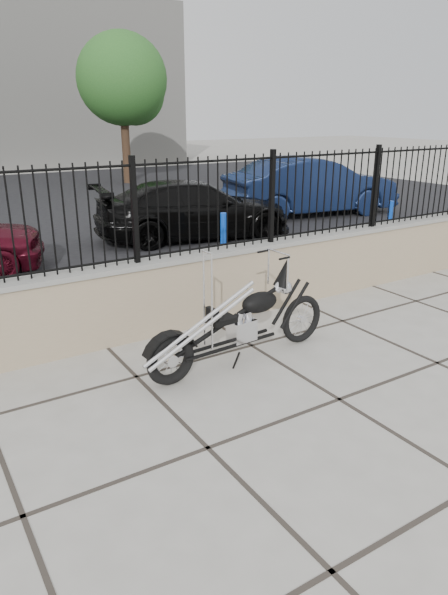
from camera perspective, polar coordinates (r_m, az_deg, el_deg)
ground_plane at (r=5.42m, az=12.29°, el=-10.67°), size 90.00×90.00×0.00m
parking_lot at (r=16.36m, az=-19.97°, el=8.78°), size 30.00×30.00×0.00m
retaining_wall at (r=7.05m, az=-1.60°, el=1.21°), size 14.00×0.36×0.96m
iron_fence at (r=6.79m, az=-1.69°, el=9.90°), size 14.00×0.08×1.20m
chopper_motorcycle at (r=5.76m, az=1.59°, el=-0.84°), size 2.31×0.54×1.37m
car_black at (r=11.89m, az=-3.19°, el=9.43°), size 4.62×2.52×1.27m
car_blue at (r=14.83m, az=9.31°, el=11.72°), size 4.89×2.42×1.54m
bollard_b at (r=9.88m, az=-0.07°, el=6.43°), size 0.13×0.13×0.93m
bollard_c at (r=12.03m, az=17.35°, el=7.80°), size 0.11×0.11×0.89m
tree_right at (r=21.88m, az=-10.94°, el=22.48°), size 3.38×3.38×5.71m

